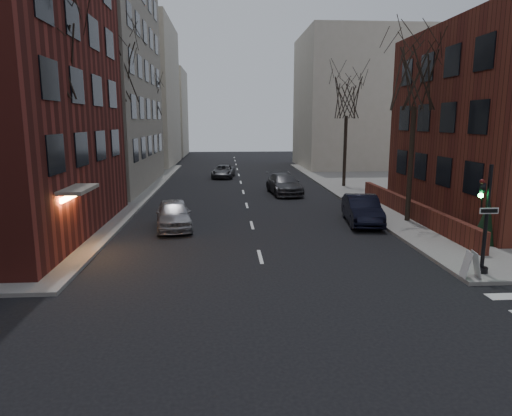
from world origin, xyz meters
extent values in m
cube|color=gray|center=(-17.00, 34.00, 14.00)|extent=(18.00, 18.00, 28.00)
cube|color=#5E271B|center=(9.30, 19.00, 0.65)|extent=(0.35, 16.00, 1.00)
cube|color=beige|center=(-15.00, 55.00, 9.00)|extent=(14.00, 16.00, 18.00)
cube|color=beige|center=(15.00, 50.00, 8.00)|extent=(14.00, 14.00, 16.00)
cube|color=beige|center=(-13.00, 72.00, 7.00)|extent=(10.00, 12.00, 14.00)
cylinder|color=black|center=(8.00, 9.00, 2.15)|extent=(0.14, 0.14, 4.00)
cylinder|color=black|center=(8.00, 9.00, 0.25)|extent=(0.44, 0.44, 0.20)
imported|color=black|center=(7.75, 9.00, 3.00)|extent=(0.16, 0.20, 1.00)
sphere|color=#19FF4C|center=(7.68, 8.95, 3.05)|extent=(0.18, 0.18, 0.18)
cube|color=white|center=(8.00, 8.88, 2.50)|extent=(0.70, 0.03, 0.22)
cylinder|color=#2D231C|center=(-8.80, 14.00, 3.47)|extent=(0.28, 0.28, 6.65)
cylinder|color=#2D231C|center=(-8.80, 26.00, 3.65)|extent=(0.28, 0.28, 7.00)
cylinder|color=#2D231C|center=(-8.80, 40.00, 3.30)|extent=(0.28, 0.28, 6.30)
cylinder|color=#2D231C|center=(8.80, 18.00, 3.30)|extent=(0.28, 0.28, 6.30)
cylinder|color=#2D231C|center=(8.80, 32.00, 3.12)|extent=(0.28, 0.28, 5.95)
cylinder|color=black|center=(-8.20, 22.00, 3.15)|extent=(0.12, 0.12, 6.00)
sphere|color=#FFA54C|center=(-8.20, 22.00, 6.25)|extent=(0.36, 0.36, 0.36)
cylinder|color=black|center=(-8.20, 42.00, 3.15)|extent=(0.12, 0.12, 6.00)
sphere|color=#FFA54C|center=(-8.20, 42.00, 6.25)|extent=(0.36, 0.36, 0.36)
imported|color=black|center=(6.18, 17.98, 0.79)|extent=(2.21, 4.97, 1.59)
imported|color=#A1A0A6|center=(-4.22, 17.53, 0.77)|extent=(2.43, 4.73, 1.54)
imported|color=#39393D|center=(3.18, 28.79, 0.79)|extent=(2.69, 5.59, 1.57)
imported|color=#45464B|center=(-1.64, 39.81, 0.63)|extent=(2.55, 4.74, 1.27)
cube|color=silver|center=(7.30, 8.50, 0.63)|extent=(0.50, 0.65, 0.96)
cone|color=black|center=(10.50, 12.98, 1.20)|extent=(1.40, 1.40, 2.10)
camera|label=1|loc=(-1.43, -6.56, 5.66)|focal=32.00mm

